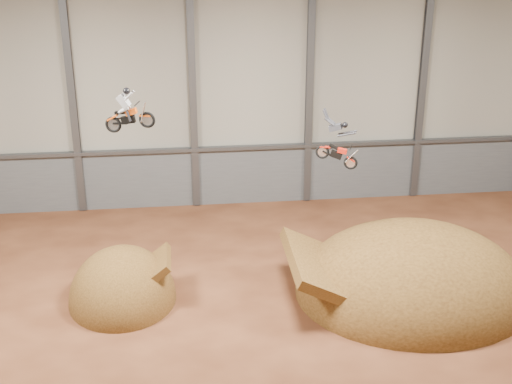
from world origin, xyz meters
TOP-DOWN VIEW (x-y plane):
  - floor at (0.00, 0.00)m, footprint 40.00×40.00m
  - back_wall at (0.00, 15.00)m, footprint 40.00×0.10m
  - lower_band_back at (0.00, 14.90)m, footprint 39.80×0.18m
  - steel_rail at (0.00, 14.75)m, footprint 39.80×0.35m
  - steel_column_1 at (-10.00, 14.80)m, footprint 0.40×0.36m
  - steel_column_2 at (-3.33, 14.80)m, footprint 0.40×0.36m
  - steel_column_3 at (3.33, 14.80)m, footprint 0.40×0.36m
  - steel_column_4 at (10.00, 14.80)m, footprint 0.40×0.36m
  - takeoff_ramp at (-7.08, 4.36)m, footprint 4.89×5.64m
  - landing_ramp at (6.30, 3.50)m, footprint 10.92×9.66m
  - fmx_rider_a at (-6.06, 3.33)m, footprint 2.51×1.33m
  - fmx_rider_b at (2.73, 5.17)m, footprint 3.23×1.84m

SIDE VIEW (x-z plane):
  - floor at x=0.00m, z-range 0.00..0.00m
  - takeoff_ramp at x=-7.08m, z-range -2.44..2.44m
  - landing_ramp at x=6.30m, z-range -3.15..3.15m
  - lower_band_back at x=0.00m, z-range 0.00..3.50m
  - steel_rail at x=0.00m, z-range 3.45..3.65m
  - back_wall at x=0.00m, z-range 0.00..14.00m
  - steel_column_1 at x=-10.00m, z-range 0.05..13.95m
  - steel_column_2 at x=-3.33m, z-range 0.05..13.95m
  - steel_column_3 at x=3.33m, z-range 0.05..13.95m
  - steel_column_4 at x=10.00m, z-range 0.05..13.95m
  - fmx_rider_b at x=2.73m, z-range 5.63..8.56m
  - fmx_rider_a at x=-6.06m, z-range 8.28..10.51m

